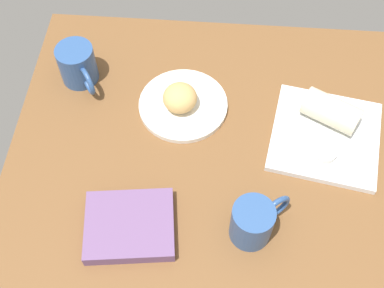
% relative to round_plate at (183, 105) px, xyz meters
% --- Properties ---
extents(dining_table, '(1.10, 0.90, 0.04)m').
position_rel_round_plate_xyz_m(dining_table, '(-0.15, 0.15, -0.03)').
color(dining_table, brown).
rests_on(dining_table, ground).
extents(round_plate, '(0.22, 0.22, 0.01)m').
position_rel_round_plate_xyz_m(round_plate, '(0.00, 0.00, 0.00)').
color(round_plate, white).
rests_on(round_plate, dining_table).
extents(scone_pastry, '(0.10, 0.10, 0.06)m').
position_rel_round_plate_xyz_m(scone_pastry, '(0.01, 0.01, 0.04)').
color(scone_pastry, tan).
rests_on(scone_pastry, round_plate).
extents(square_plate, '(0.29, 0.29, 0.02)m').
position_rel_round_plate_xyz_m(square_plate, '(-0.35, 0.07, 0.00)').
color(square_plate, white).
rests_on(square_plate, dining_table).
extents(sauce_cup, '(0.06, 0.06, 0.02)m').
position_rel_round_plate_xyz_m(sauce_cup, '(-0.34, 0.12, 0.02)').
color(sauce_cup, silver).
rests_on(sauce_cup, square_plate).
extents(breakfast_wrap, '(0.15, 0.12, 0.07)m').
position_rel_round_plate_xyz_m(breakfast_wrap, '(-0.35, 0.02, 0.04)').
color(breakfast_wrap, beige).
rests_on(breakfast_wrap, square_plate).
extents(book_stack, '(0.21, 0.18, 0.03)m').
position_rel_round_plate_xyz_m(book_stack, '(0.08, 0.33, 0.01)').
color(book_stack, '#6B4C7A').
rests_on(book_stack, dining_table).
extents(coffee_mug, '(0.13, 0.11, 0.10)m').
position_rel_round_plate_xyz_m(coffee_mug, '(-0.17, 0.32, 0.05)').
color(coffee_mug, '#2D518C').
rests_on(coffee_mug, dining_table).
extents(second_mug, '(0.11, 0.13, 0.10)m').
position_rel_round_plate_xyz_m(second_mug, '(0.27, -0.07, 0.04)').
color(second_mug, '#2D518C').
rests_on(second_mug, dining_table).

